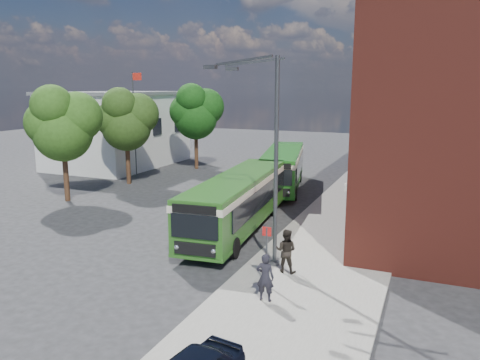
% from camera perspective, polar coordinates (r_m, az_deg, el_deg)
% --- Properties ---
extents(ground, '(120.00, 120.00, 0.00)m').
position_cam_1_polar(ground, '(24.53, -5.93, -7.23)').
color(ground, '#272729').
rests_on(ground, ground).
extents(pavement, '(6.00, 48.00, 0.15)m').
position_cam_1_polar(pavement, '(29.69, 13.75, -4.05)').
color(pavement, gray).
rests_on(pavement, ground).
extents(kerb_line, '(0.12, 48.00, 0.01)m').
position_cam_1_polar(kerb_line, '(30.30, 8.03, -3.66)').
color(kerb_line, beige).
rests_on(kerb_line, ground).
extents(white_building, '(9.40, 13.40, 7.30)m').
position_cam_1_polar(white_building, '(48.43, -14.60, 6.08)').
color(white_building, silver).
rests_on(white_building, ground).
extents(flagpole, '(0.95, 0.10, 9.00)m').
position_cam_1_polar(flagpole, '(41.03, -12.71, 7.07)').
color(flagpole, '#3E4144').
rests_on(flagpole, ground).
extents(street_lamp, '(2.96, 2.38, 9.00)m').
position_cam_1_polar(street_lamp, '(19.68, 3.42, 2.57)').
color(street_lamp, '#3E4144').
rests_on(street_lamp, ground).
extents(bus_stop_sign, '(0.35, 0.08, 2.52)m').
position_cam_1_polar(bus_stop_sign, '(18.23, 3.26, -8.81)').
color(bus_stop_sign, '#3E4144').
rests_on(bus_stop_sign, ground).
extents(bus_front, '(3.67, 12.61, 3.02)m').
position_cam_1_polar(bus_front, '(25.59, -0.17, -2.11)').
color(bus_front, '#295E1C').
rests_on(bus_front, ground).
extents(bus_rear, '(4.92, 11.39, 3.02)m').
position_cam_1_polar(bus_rear, '(36.09, 5.26, 1.79)').
color(bus_rear, '#1C6118').
rests_on(bus_rear, ground).
extents(pedestrian_a, '(0.68, 0.47, 1.78)m').
position_cam_1_polar(pedestrian_a, '(17.19, 3.09, -11.76)').
color(pedestrian_a, black).
rests_on(pedestrian_a, pavement).
extents(pedestrian_b, '(0.90, 0.70, 1.85)m').
position_cam_1_polar(pedestrian_b, '(19.75, 5.63, -8.57)').
color(pedestrian_b, black).
rests_on(pedestrian_b, pavement).
extents(tree_left, '(4.69, 4.46, 7.93)m').
position_cam_1_polar(tree_left, '(33.74, -20.85, 6.50)').
color(tree_left, '#392414').
rests_on(tree_left, ground).
extents(tree_mid, '(4.59, 4.36, 7.74)m').
position_cam_1_polar(tree_mid, '(38.44, -13.70, 7.23)').
color(tree_mid, '#392414').
rests_on(tree_mid, ground).
extents(tree_right, '(4.80, 4.56, 8.10)m').
position_cam_1_polar(tree_right, '(44.72, -5.40, 8.34)').
color(tree_right, '#392414').
rests_on(tree_right, ground).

